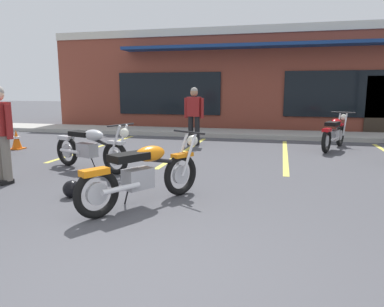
{
  "coord_description": "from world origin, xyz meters",
  "views": [
    {
      "loc": [
        1.15,
        -2.55,
        1.6
      ],
      "look_at": [
        -0.27,
        3.18,
        0.55
      ],
      "focal_mm": 33.58,
      "sensor_mm": 36.0,
      "label": 1
    }
  ],
  "objects_px": {
    "motorcycle_blue_standard": "(90,147)",
    "person_by_back_row": "(194,113)",
    "motorcycle_foreground_classic": "(144,173)",
    "motorcycle_red_sportbike": "(334,133)",
    "person_in_shorts_foreground": "(0,129)",
    "helmet_on_pavement": "(72,189)",
    "traffic_cone": "(16,140)"
  },
  "relations": [
    {
      "from": "motorcycle_foreground_classic",
      "to": "motorcycle_blue_standard",
      "type": "xyz_separation_m",
      "value": [
        -1.88,
        1.85,
        0.0
      ]
    },
    {
      "from": "motorcycle_red_sportbike",
      "to": "person_in_shorts_foreground",
      "type": "distance_m",
      "value": 7.99
    },
    {
      "from": "motorcycle_foreground_classic",
      "to": "traffic_cone",
      "type": "height_order",
      "value": "motorcycle_foreground_classic"
    },
    {
      "from": "motorcycle_foreground_classic",
      "to": "person_by_back_row",
      "type": "distance_m",
      "value": 5.69
    },
    {
      "from": "motorcycle_red_sportbike",
      "to": "helmet_on_pavement",
      "type": "xyz_separation_m",
      "value": [
        -4.44,
        -5.67,
        -0.33
      ]
    },
    {
      "from": "motorcycle_foreground_classic",
      "to": "helmet_on_pavement",
      "type": "bearing_deg",
      "value": 176.21
    },
    {
      "from": "motorcycle_foreground_classic",
      "to": "person_in_shorts_foreground",
      "type": "bearing_deg",
      "value": 169.11
    },
    {
      "from": "motorcycle_foreground_classic",
      "to": "person_in_shorts_foreground",
      "type": "height_order",
      "value": "person_in_shorts_foreground"
    },
    {
      "from": "person_in_shorts_foreground",
      "to": "helmet_on_pavement",
      "type": "bearing_deg",
      "value": -16.03
    },
    {
      "from": "motorcycle_blue_standard",
      "to": "person_in_shorts_foreground",
      "type": "xyz_separation_m",
      "value": [
        -0.92,
        -1.31,
        0.49
      ]
    },
    {
      "from": "motorcycle_red_sportbike",
      "to": "person_in_shorts_foreground",
      "type": "height_order",
      "value": "person_in_shorts_foreground"
    },
    {
      "from": "motorcycle_foreground_classic",
      "to": "motorcycle_blue_standard",
      "type": "bearing_deg",
      "value": 135.43
    },
    {
      "from": "motorcycle_foreground_classic",
      "to": "helmet_on_pavement",
      "type": "xyz_separation_m",
      "value": [
        -1.2,
        0.08,
        -0.33
      ]
    },
    {
      "from": "motorcycle_red_sportbike",
      "to": "person_by_back_row",
      "type": "relative_size",
      "value": 1.2
    },
    {
      "from": "motorcycle_blue_standard",
      "to": "person_by_back_row",
      "type": "distance_m",
      "value": 4.0
    },
    {
      "from": "motorcycle_red_sportbike",
      "to": "motorcycle_blue_standard",
      "type": "bearing_deg",
      "value": -142.66
    },
    {
      "from": "motorcycle_foreground_classic",
      "to": "motorcycle_blue_standard",
      "type": "height_order",
      "value": "same"
    },
    {
      "from": "person_by_back_row",
      "to": "helmet_on_pavement",
      "type": "bearing_deg",
      "value": -95.67
    },
    {
      "from": "person_by_back_row",
      "to": "motorcycle_red_sportbike",
      "type": "bearing_deg",
      "value": 1.79
    },
    {
      "from": "motorcycle_blue_standard",
      "to": "person_by_back_row",
      "type": "bearing_deg",
      "value": 72.01
    },
    {
      "from": "person_in_shorts_foreground",
      "to": "helmet_on_pavement",
      "type": "xyz_separation_m",
      "value": [
        1.6,
        -0.46,
        -0.82
      ]
    },
    {
      "from": "person_in_shorts_foreground",
      "to": "person_by_back_row",
      "type": "height_order",
      "value": "same"
    },
    {
      "from": "motorcycle_foreground_classic",
      "to": "helmet_on_pavement",
      "type": "height_order",
      "value": "motorcycle_foreground_classic"
    },
    {
      "from": "motorcycle_foreground_classic",
      "to": "motorcycle_blue_standard",
      "type": "distance_m",
      "value": 2.64
    },
    {
      "from": "person_in_shorts_foreground",
      "to": "helmet_on_pavement",
      "type": "height_order",
      "value": "person_in_shorts_foreground"
    },
    {
      "from": "person_by_back_row",
      "to": "helmet_on_pavement",
      "type": "relative_size",
      "value": 6.44
    },
    {
      "from": "motorcycle_red_sportbike",
      "to": "person_by_back_row",
      "type": "height_order",
      "value": "person_by_back_row"
    },
    {
      "from": "motorcycle_blue_standard",
      "to": "helmet_on_pavement",
      "type": "bearing_deg",
      "value": -69.13
    },
    {
      "from": "person_in_shorts_foreground",
      "to": "motorcycle_foreground_classic",
      "type": "bearing_deg",
      "value": -10.89
    },
    {
      "from": "motorcycle_blue_standard",
      "to": "helmet_on_pavement",
      "type": "distance_m",
      "value": 1.92
    },
    {
      "from": "helmet_on_pavement",
      "to": "traffic_cone",
      "type": "bearing_deg",
      "value": 137.6
    },
    {
      "from": "motorcycle_foreground_classic",
      "to": "person_by_back_row",
      "type": "bearing_deg",
      "value": 96.6
    }
  ]
}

